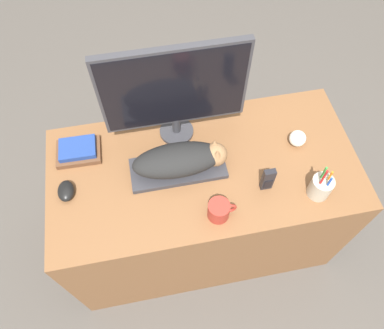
% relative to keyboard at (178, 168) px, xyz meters
% --- Properties ---
extents(ground_plane, '(12.00, 12.00, 0.00)m').
position_rel_keyboard_xyz_m(ground_plane, '(0.11, -0.34, -0.78)').
color(ground_plane, '#4C4742').
extents(desk, '(1.34, 0.66, 0.76)m').
position_rel_keyboard_xyz_m(desk, '(0.11, -0.01, -0.39)').
color(desk, brown).
rests_on(desk, ground_plane).
extents(keyboard, '(0.40, 0.16, 0.02)m').
position_rel_keyboard_xyz_m(keyboard, '(0.00, 0.00, 0.00)').
color(keyboard, '#2D2D33').
rests_on(keyboard, desk).
extents(cat, '(0.40, 0.16, 0.12)m').
position_rel_keyboard_xyz_m(cat, '(0.02, -0.00, 0.07)').
color(cat, black).
rests_on(cat, keyboard).
extents(monitor, '(0.59, 0.15, 0.49)m').
position_rel_keyboard_xyz_m(monitor, '(0.03, 0.20, 0.27)').
color(monitor, '#333338').
rests_on(monitor, desk).
extents(computer_mouse, '(0.07, 0.10, 0.04)m').
position_rel_keyboard_xyz_m(computer_mouse, '(-0.47, -0.02, 0.01)').
color(computer_mouse, black).
rests_on(computer_mouse, desk).
extents(coffee_mug, '(0.12, 0.09, 0.08)m').
position_rel_keyboard_xyz_m(coffee_mug, '(0.12, -0.24, 0.03)').
color(coffee_mug, '#9E2D23').
rests_on(coffee_mug, desk).
extents(pen_cup, '(0.09, 0.09, 0.19)m').
position_rel_keyboard_xyz_m(pen_cup, '(0.55, -0.22, 0.04)').
color(pen_cup, '#B2A893').
rests_on(pen_cup, desk).
extents(baseball, '(0.07, 0.07, 0.07)m').
position_rel_keyboard_xyz_m(baseball, '(0.54, 0.04, 0.02)').
color(baseball, silver).
rests_on(baseball, desk).
extents(phone, '(0.05, 0.03, 0.13)m').
position_rel_keyboard_xyz_m(phone, '(0.34, -0.15, 0.05)').
color(phone, black).
rests_on(phone, desk).
extents(book_stack, '(0.19, 0.15, 0.05)m').
position_rel_keyboard_xyz_m(book_stack, '(-0.41, 0.17, 0.01)').
color(book_stack, brown).
rests_on(book_stack, desk).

